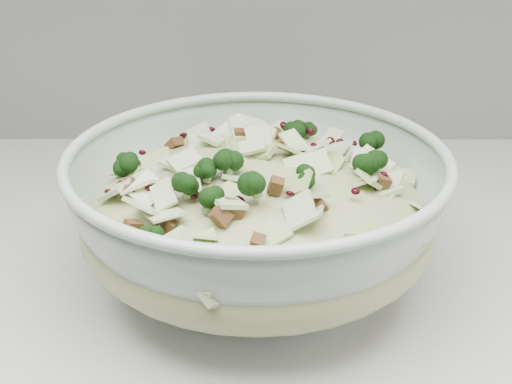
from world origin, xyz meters
TOP-DOWN VIEW (x-y plane):
  - mixing_bowl at (0.60, 1.60)m, footprint 0.44×0.44m
  - salad at (0.60, 1.60)m, footprint 0.37×0.37m

SIDE VIEW (x-z plane):
  - mixing_bowl at x=0.60m, z-range 0.90..1.04m
  - salad at x=0.60m, z-range 0.92..1.06m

